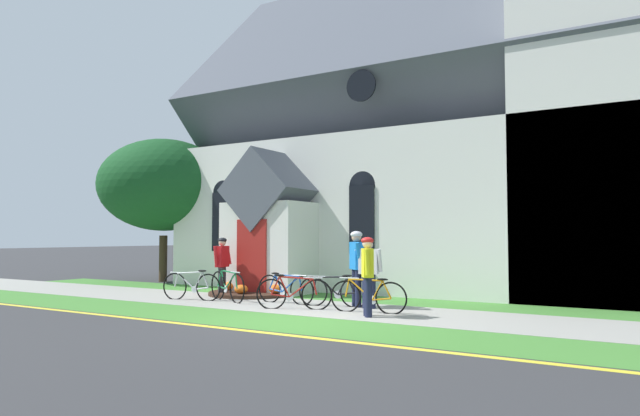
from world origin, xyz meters
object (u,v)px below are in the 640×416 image
Objects in this scene: church_sign at (259,246)px; cyclist_in_orange_jersey at (368,270)px; cyclist_in_green_jersey at (357,262)px; bicycle_red at (334,291)px; cyclist_in_white_jersey at (222,262)px; bicycle_orange at (293,293)px; bicycle_blue at (285,289)px; bicycle_silver at (192,286)px; bicycle_white at (368,296)px; bicycle_green at (227,286)px; cyclist_in_blue_jersey at (369,268)px; yard_deciduous_tree at (164,185)px.

church_sign reaches higher than cyclist_in_orange_jersey.
cyclist_in_orange_jersey is 1.58m from cyclist_in_green_jersey.
bicycle_red is 0.94× the size of cyclist_in_green_jersey.
cyclist_in_white_jersey reaches higher than bicycle_red.
bicycle_orange is 1.01× the size of cyclist_in_white_jersey.
bicycle_blue is at bearing -170.09° from cyclist_in_green_jersey.
bicycle_silver is at bearing 177.16° from bicycle_orange.
bicycle_orange reaches higher than bicycle_red.
bicycle_silver is at bearing -178.00° from bicycle_white.
church_sign is at bearing 142.47° from bicycle_blue.
cyclist_in_blue_jersey reaches higher than bicycle_green.
bicycle_orange is at bearing -168.92° from bicycle_white.
cyclist_in_green_jersey is at bearing 11.17° from bicycle_green.
yard_deciduous_tree reaches higher than bicycle_blue.
cyclist_in_green_jersey is at bearing 161.01° from cyclist_in_blue_jersey.
bicycle_blue is 0.96× the size of cyclist_in_green_jersey.
yard_deciduous_tree reaches higher than bicycle_green.
cyclist_in_white_jersey is 4.31m from cyclist_in_green_jersey.
cyclist_in_green_jersey is at bearing 47.49° from bicycle_orange.
cyclist_in_white_jersey is at bearing 167.75° from bicycle_white.
bicycle_white is at bearing -48.91° from cyclist_in_green_jersey.
bicycle_blue is 1.05× the size of bicycle_orange.
church_sign is 1.19× the size of cyclist_in_green_jersey.
cyclist_in_green_jersey reaches higher than bicycle_orange.
church_sign is at bearing 75.78° from bicycle_silver.
bicycle_blue is at bearing -37.53° from church_sign.
cyclist_in_green_jersey is (1.78, 0.31, 0.68)m from bicycle_blue.
cyclist_in_green_jersey is at bearing -17.42° from church_sign.
cyclist_in_white_jersey is 1.01× the size of cyclist_in_blue_jersey.
bicycle_white is at bearing 2.00° from bicycle_silver.
bicycle_red is at bearing -7.58° from cyclist_in_white_jersey.
yard_deciduous_tree is at bearing 142.85° from bicycle_silver.
bicycle_orange is at bearing 174.50° from cyclist_in_orange_jersey.
cyclist_in_green_jersey reaches higher than bicycle_silver.
bicycle_white is at bearing 114.51° from cyclist_in_orange_jersey.
bicycle_red is 3.90m from cyclist_in_white_jersey.
church_sign is 1.26× the size of bicycle_red.
bicycle_white is at bearing -12.25° from cyclist_in_white_jersey.
cyclist_in_blue_jersey is at bearing -17.57° from church_sign.
bicycle_white is 1.05× the size of cyclist_in_orange_jersey.
cyclist_in_green_jersey reaches higher than bicycle_white.
bicycle_red is 1.05× the size of cyclist_in_blue_jersey.
bicycle_orange is at bearing -45.95° from bicycle_blue.
yard_deciduous_tree is (-5.98, 3.54, 3.09)m from bicycle_green.
cyclist_in_orange_jersey is at bearing -28.01° from church_sign.
yard_deciduous_tree is at bearing 162.86° from church_sign.
bicycle_silver reaches higher than bicycle_orange.
cyclist_in_green_jersey reaches higher than cyclist_in_orange_jersey.
yard_deciduous_tree is at bearing 152.65° from cyclist_in_white_jersey.
church_sign reaches higher than cyclist_in_blue_jersey.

